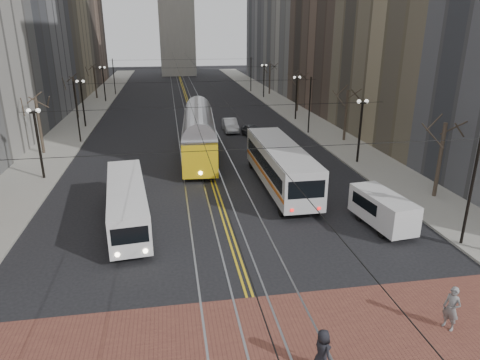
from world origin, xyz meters
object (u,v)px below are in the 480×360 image
object	(u,v)px
pedestrian_a	(322,351)
streetcar	(199,138)
sedan_grey	(253,131)
pedestrian_b	(452,308)
rear_bus	(280,167)
transit_bus	(127,205)
cargo_van	(382,211)
sedan_silver	(230,125)

from	to	relation	value
pedestrian_a	streetcar	bearing A→B (deg)	-11.04
sedan_grey	pedestrian_b	distance (m)	33.93
rear_bus	pedestrian_b	distance (m)	17.57
transit_bus	streetcar	world-z (taller)	streetcar
rear_bus	pedestrian_b	world-z (taller)	rear_bus
cargo_van	sedan_silver	xyz separation A→B (m)	(-5.48, 27.85, -0.33)
transit_bus	pedestrian_b	distance (m)	18.67
cargo_van	pedestrian_b	world-z (taller)	cargo_van
cargo_van	sedan_grey	xyz separation A→B (m)	(-3.39, 24.44, -0.38)
rear_bus	sedan_silver	bearing A→B (deg)	92.84
sedan_silver	pedestrian_b	bearing A→B (deg)	-84.35
sedan_silver	sedan_grey	bearing A→B (deg)	-58.63
transit_bus	sedan_grey	world-z (taller)	transit_bus
transit_bus	sedan_grey	size ratio (longest dim) A/B	2.59
rear_bus	sedan_grey	xyz separation A→B (m)	(1.08, 16.54, -0.98)
pedestrian_b	pedestrian_a	bearing A→B (deg)	-102.32
cargo_van	pedestrian_a	xyz separation A→B (m)	(-7.76, -10.80, -0.22)
sedan_silver	streetcar	bearing A→B (deg)	-113.73
sedan_silver	pedestrian_b	size ratio (longest dim) A/B	2.36
streetcar	cargo_van	size ratio (longest dim) A/B	3.17
sedan_grey	sedan_silver	distance (m)	4.00
pedestrian_b	transit_bus	bearing A→B (deg)	-157.05
cargo_van	pedestrian_b	size ratio (longest dim) A/B	2.54
sedan_grey	pedestrian_a	world-z (taller)	pedestrian_a
rear_bus	cargo_van	size ratio (longest dim) A/B	2.63
streetcar	sedan_silver	distance (m)	11.25
pedestrian_a	rear_bus	bearing A→B (deg)	-25.46
transit_bus	pedestrian_a	distance (m)	15.93
pedestrian_a	cargo_van	bearing A→B (deg)	-51.21
rear_bus	sedan_grey	world-z (taller)	rear_bus
pedestrian_a	pedestrian_b	xyz separation A→B (m)	(6.00, 1.34, 0.11)
cargo_van	pedestrian_b	bearing A→B (deg)	-107.67
transit_bus	rear_bus	xyz separation A→B (m)	(11.13, 4.84, 0.35)
transit_bus	sedan_silver	xyz separation A→B (m)	(10.13, 24.79, -0.58)
streetcar	pedestrian_a	size ratio (longest dim) A/B	9.06
sedan_grey	pedestrian_a	bearing A→B (deg)	-107.06
transit_bus	cargo_van	xyz separation A→B (m)	(15.61, -3.06, -0.25)
rear_bus	sedan_grey	distance (m)	16.61
transit_bus	pedestrian_b	bearing A→B (deg)	-48.29
streetcar	pedestrian_b	size ratio (longest dim) A/B	8.03
cargo_van	sedan_silver	distance (m)	28.39
rear_bus	sedan_silver	world-z (taller)	rear_bus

